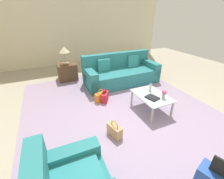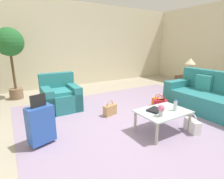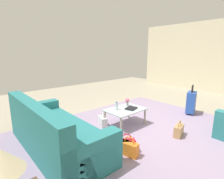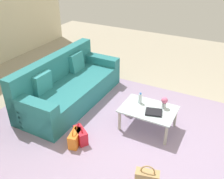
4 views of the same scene
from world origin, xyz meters
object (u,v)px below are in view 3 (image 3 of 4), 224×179
at_px(flower_vase, 127,101).
at_px(handbag_tan, 179,130).
at_px(coffee_table, 125,111).
at_px(handbag_red, 126,146).
at_px(suitcase_blue, 191,102).
at_px(water_bottle, 117,106).
at_px(handbag_orange, 129,149).
at_px(coffee_table_book, 131,108).
at_px(couch, 52,134).
at_px(handbag_white, 103,121).

distance_m(flower_vase, handbag_tan, 1.40).
xyz_separation_m(coffee_table, handbag_red, (0.85, 0.85, -0.23)).
bearing_deg(suitcase_blue, flower_vase, -25.53).
distance_m(water_bottle, handbag_orange, 1.31).
bearing_deg(water_bottle, coffee_table, 153.43).
bearing_deg(flower_vase, coffee_table, 34.29).
xyz_separation_m(suitcase_blue, handbag_orange, (2.88, 0.25, -0.23)).
bearing_deg(handbag_orange, coffee_table_book, -138.93).
xyz_separation_m(couch, handbag_white, (-1.34, -0.21, -0.18)).
distance_m(water_bottle, coffee_table_book, 0.38).
bearing_deg(coffee_table, flower_vase, -145.71).
bearing_deg(couch, flower_vase, -178.59).
xyz_separation_m(couch, handbag_red, (-0.96, 0.95, -0.18)).
relative_size(handbag_orange, handbag_tan, 1.00).
bearing_deg(handbag_orange, suitcase_blue, -174.98).
relative_size(handbag_white, handbag_orange, 1.00).
height_order(flower_vase, suitcase_blue, suitcase_blue).
height_order(couch, handbag_orange, couch).
bearing_deg(handbag_white, water_bottle, 142.40).
bearing_deg(water_bottle, handbag_red, 55.78).
relative_size(coffee_table_book, handbag_red, 0.76).
relative_size(water_bottle, flower_vase, 1.00).
xyz_separation_m(couch, coffee_table, (-1.81, 0.10, 0.04)).
distance_m(water_bottle, handbag_tan, 1.47).
bearing_deg(handbag_red, couch, -44.79).
bearing_deg(handbag_tan, coffee_table_book, -73.68).
xyz_separation_m(water_bottle, suitcase_blue, (-2.20, 0.80, -0.15)).
distance_m(coffee_table_book, handbag_white, 0.76).
bearing_deg(handbag_red, water_bottle, -124.22).
bearing_deg(handbag_white, coffee_table_book, 146.69).
bearing_deg(couch, handbag_tan, 150.53).
distance_m(coffee_table_book, flower_vase, 0.27).
bearing_deg(handbag_red, suitcase_blue, -176.95).
bearing_deg(handbag_tan, handbag_orange, -9.28).
relative_size(couch, suitcase_blue, 2.85).
height_order(coffee_table, handbag_red, coffee_table).
bearing_deg(coffee_table_book, water_bottle, -44.79).
relative_size(coffee_table, handbag_tan, 2.60).
distance_m(couch, coffee_table, 1.81).
relative_size(water_bottle, handbag_red, 0.57).
bearing_deg(water_bottle, handbag_orange, 57.08).
xyz_separation_m(coffee_table, coffee_table_book, (-0.12, 0.08, 0.07)).
bearing_deg(handbag_white, suitcase_blue, 157.82).
distance_m(couch, water_bottle, 1.62).
xyz_separation_m(handbag_red, handbag_orange, (0.03, 0.10, 0.00)).
height_order(coffee_table_book, flower_vase, flower_vase).
distance_m(suitcase_blue, handbag_white, 2.67).
distance_m(water_bottle, flower_vase, 0.42).
distance_m(coffee_table_book, handbag_red, 1.27).
distance_m(flower_vase, handbag_orange, 1.61).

